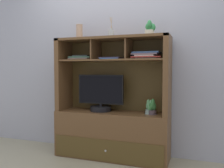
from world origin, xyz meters
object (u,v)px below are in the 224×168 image
at_px(media_console, 112,120).
at_px(magazine_stack_left, 82,58).
at_px(magazine_stack_right, 146,55).
at_px(tv_monitor, 101,96).
at_px(potted_orchid, 149,107).
at_px(potted_succulent, 150,29).
at_px(ceramic_vase, 79,32).
at_px(diffuser_bottle, 111,33).
at_px(potted_fern, 152,108).
at_px(magazine_stack_centre, 111,58).

height_order(media_console, magazine_stack_left, media_console).
height_order(media_console, magazine_stack_right, media_console).
bearing_deg(tv_monitor, magazine_stack_right, -1.54).
bearing_deg(potted_orchid, potted_succulent, 113.42).
bearing_deg(ceramic_vase, media_console, -2.24).
relative_size(magazine_stack_left, diffuser_bottle, 1.27).
xyz_separation_m(potted_orchid, magazine_stack_right, (-0.04, -0.02, 0.61)).
height_order(media_console, ceramic_vase, ceramic_vase).
xyz_separation_m(potted_fern, ceramic_vase, (-0.97, 0.05, 0.93)).
distance_m(tv_monitor, magazine_stack_right, 0.77).
bearing_deg(potted_succulent, magazine_stack_right, -136.38).
relative_size(potted_orchid, magazine_stack_right, 0.49).
distance_m(tv_monitor, magazine_stack_left, 0.57).
bearing_deg(magazine_stack_centre, magazine_stack_left, 169.86).
bearing_deg(potted_succulent, potted_orchid, -66.58).
bearing_deg(potted_succulent, diffuser_bottle, -174.96).
xyz_separation_m(media_console, diffuser_bottle, (-0.00, -0.03, 1.08)).
height_order(diffuser_bottle, potted_succulent, diffuser_bottle).
distance_m(potted_fern, magazine_stack_right, 0.62).
bearing_deg(tv_monitor, diffuser_bottle, -9.55).
bearing_deg(tv_monitor, magazine_stack_centre, -12.16).
relative_size(tv_monitor, magazine_stack_centre, 2.11).
height_order(potted_succulent, ceramic_vase, ceramic_vase).
bearing_deg(ceramic_vase, potted_succulent, -0.69).
bearing_deg(media_console, tv_monitor, -176.80).
bearing_deg(magazine_stack_left, potted_orchid, -2.76).
relative_size(diffuser_bottle, ceramic_vase, 1.25).
height_order(tv_monitor, potted_succulent, potted_succulent).
relative_size(magazine_stack_left, potted_succulent, 1.70).
xyz_separation_m(magazine_stack_centre, diffuser_bottle, (-0.00, 0.01, 0.30)).
xyz_separation_m(magazine_stack_left, diffuser_bottle, (0.44, -0.07, 0.29)).
xyz_separation_m(media_console, potted_fern, (0.51, -0.03, 0.19)).
relative_size(tv_monitor, magazine_stack_left, 1.96).
bearing_deg(potted_orchid, magazine_stack_right, -154.97).
height_order(magazine_stack_right, potted_succulent, potted_succulent).
xyz_separation_m(tv_monitor, magazine_stack_centre, (0.15, -0.03, 0.48)).
relative_size(media_console, potted_orchid, 8.48).
bearing_deg(magazine_stack_left, potted_fern, -4.02).
bearing_deg(diffuser_bottle, media_console, 90.00).
height_order(tv_monitor, ceramic_vase, ceramic_vase).
relative_size(tv_monitor, potted_fern, 3.19).
bearing_deg(media_console, potted_succulent, 0.84).
distance_m(magazine_stack_left, magazine_stack_right, 0.88).
xyz_separation_m(diffuser_bottle, ceramic_vase, (-0.46, 0.05, 0.05)).
bearing_deg(potted_orchid, ceramic_vase, 178.50).
height_order(potted_fern, potted_succulent, potted_succulent).
bearing_deg(potted_fern, potted_orchid, 150.11).
bearing_deg(potted_orchid, tv_monitor, -179.80).
distance_m(potted_orchid, magazine_stack_centre, 0.75).
bearing_deg(magazine_stack_right, media_console, 176.79).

